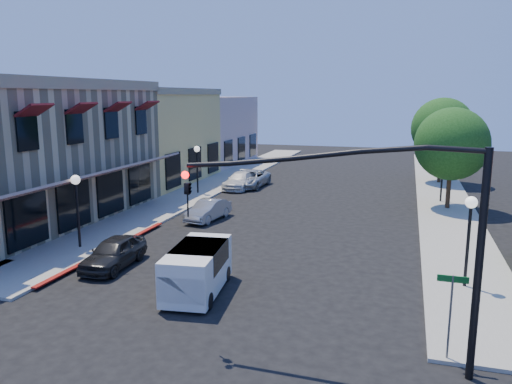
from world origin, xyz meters
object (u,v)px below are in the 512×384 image
(street_name_sign, at_px, (451,304))
(parked_car_b, at_px, (208,210))
(white_van, at_px, (197,267))
(lamppost_left_far, at_px, (197,157))
(lamppost_right_near, at_px, (470,219))
(lamppost_right_far, at_px, (443,163))
(lamppost_left_near, at_px, (76,193))
(parked_car_d, at_px, (250,179))
(signal_mast_arm, at_px, (391,219))
(parked_car_c, at_px, (240,181))
(street_tree_b, at_px, (442,128))
(parked_car_a, at_px, (114,253))
(street_tree_a, at_px, (452,144))

(street_name_sign, xyz_separation_m, parked_car_b, (-12.30, 12.80, -1.10))
(white_van, bearing_deg, lamppost_left_far, 113.41)
(lamppost_right_near, height_order, lamppost_right_far, same)
(lamppost_left_near, relative_size, parked_car_d, 0.75)
(white_van, relative_size, parked_car_b, 1.14)
(parked_car_b, bearing_deg, lamppost_left_near, -110.06)
(signal_mast_arm, relative_size, lamppost_left_near, 2.24)
(signal_mast_arm, bearing_deg, lamppost_left_far, 125.00)
(signal_mast_arm, xyz_separation_m, lamppost_left_near, (-14.36, 6.50, -1.35))
(lamppost_left_near, distance_m, parked_car_b, 8.20)
(parked_car_c, height_order, parked_car_d, parked_car_d)
(lamppost_right_near, xyz_separation_m, parked_car_d, (-14.19, 18.00, -2.07))
(street_tree_b, relative_size, street_name_sign, 2.81)
(lamppost_right_far, relative_size, white_van, 0.87)
(signal_mast_arm, distance_m, parked_car_b, 17.56)
(signal_mast_arm, distance_m, street_name_sign, 2.98)
(parked_car_a, xyz_separation_m, parked_car_b, (0.73, 8.73, -0.05))
(street_tree_b, height_order, lamppost_left_far, street_tree_b)
(signal_mast_arm, relative_size, white_van, 1.95)
(street_tree_a, xyz_separation_m, lamppost_right_near, (-0.30, -14.00, -1.46))
(lamppost_left_far, distance_m, parked_car_d, 5.31)
(lamppost_left_far, relative_size, lamppost_right_near, 1.00)
(white_van, distance_m, parked_car_b, 11.02)
(street_tree_a, relative_size, white_van, 1.58)
(lamppost_left_far, distance_m, parked_car_c, 4.32)
(street_name_sign, bearing_deg, street_tree_a, 86.24)
(lamppost_left_near, bearing_deg, lamppost_right_near, 0.00)
(parked_car_c, bearing_deg, street_name_sign, -57.40)
(lamppost_left_far, bearing_deg, street_name_sign, -51.06)
(signal_mast_arm, distance_m, lamppost_left_near, 15.82)
(signal_mast_arm, distance_m, parked_car_d, 27.31)
(lamppost_right_near, bearing_deg, street_tree_b, 89.28)
(lamppost_right_far, height_order, white_van, lamppost_right_far)
(signal_mast_arm, xyz_separation_m, white_van, (-6.85, 3.17, -3.08))
(lamppost_left_near, xyz_separation_m, parked_car_b, (3.70, 7.00, -2.14))
(street_name_sign, distance_m, lamppost_left_far, 25.48)
(parked_car_a, relative_size, parked_car_b, 1.04)
(street_tree_b, relative_size, signal_mast_arm, 0.88)
(lamppost_right_near, relative_size, lamppost_right_far, 1.00)
(signal_mast_arm, height_order, street_name_sign, signal_mast_arm)
(street_name_sign, distance_m, lamppost_right_far, 21.85)
(street_tree_a, bearing_deg, parked_car_b, -152.77)
(signal_mast_arm, height_order, white_van, signal_mast_arm)
(parked_car_a, distance_m, parked_car_d, 19.72)
(lamppost_right_far, bearing_deg, parked_car_d, 171.98)
(street_tree_a, xyz_separation_m, street_tree_b, (0.00, 10.00, 0.35))
(street_tree_a, xyz_separation_m, parked_car_a, (-14.33, -15.72, -3.55))
(signal_mast_arm, bearing_deg, parked_car_c, 117.16)
(street_name_sign, xyz_separation_m, lamppost_left_near, (-16.00, 5.80, 1.04))
(white_van, relative_size, parked_car_a, 1.09)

